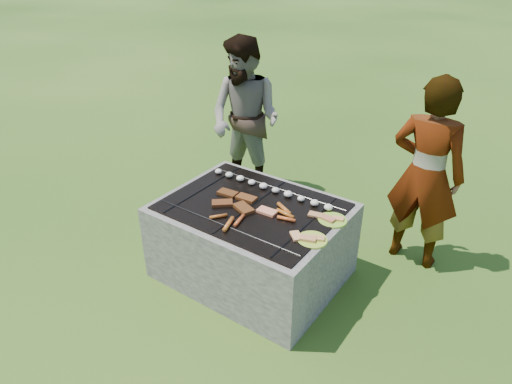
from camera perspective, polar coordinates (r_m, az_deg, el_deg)
lawn at (r=3.63m, az=-0.46°, el=-10.02°), size 60.00×60.00×0.00m
fire_pit at (r=3.46m, az=-0.48°, el=-6.39°), size 1.30×1.00×0.62m
mushrooms at (r=3.46m, az=1.90°, el=0.45°), size 1.06×0.06×0.05m
pork_slabs at (r=3.32m, az=-2.59°, el=-1.13°), size 0.40×0.29×0.02m
sausages at (r=3.13m, az=0.36°, el=-3.09°), size 0.51×0.51×0.03m
bread_on_grate at (r=3.13m, az=3.56°, el=-3.19°), size 0.45×0.40×0.02m
plate_far at (r=3.17m, az=9.52°, el=-3.46°), size 0.25×0.25×0.03m
plate_near at (r=2.95m, az=7.02°, el=-5.90°), size 0.23×0.23×0.03m
cook at (r=3.62m, az=20.46°, el=2.02°), size 0.55×0.36×1.51m
bystander at (r=4.43m, az=-1.36°, el=9.04°), size 0.76×0.59×1.55m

